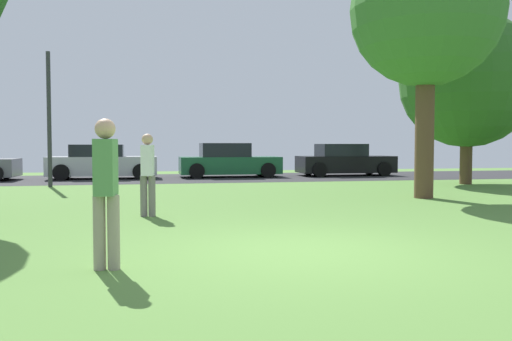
{
  "coord_description": "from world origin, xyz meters",
  "views": [
    {
      "loc": [
        -2.05,
        -6.89,
        1.43
      ],
      "look_at": [
        0.0,
        3.13,
        0.93
      ],
      "focal_mm": 38.01,
      "sensor_mm": 36.0,
      "label": 1
    }
  ],
  "objects_px": {
    "maple_tree_far": "(426,12)",
    "birch_tree_lone": "(467,81)",
    "street_lamp_post": "(49,120)",
    "person_bystander": "(148,171)",
    "parked_car_black": "(344,161)",
    "person_walking": "(106,186)",
    "parked_car_silver": "(102,163)",
    "parked_car_green": "(229,162)"
  },
  "relations": [
    {
      "from": "birch_tree_lone",
      "to": "street_lamp_post",
      "type": "relative_size",
      "value": 1.35
    },
    {
      "from": "birch_tree_lone",
      "to": "street_lamp_post",
      "type": "distance_m",
      "value": 14.55
    },
    {
      "from": "person_bystander",
      "to": "birch_tree_lone",
      "type": "bearing_deg",
      "value": -50.11
    },
    {
      "from": "birch_tree_lone",
      "to": "person_walking",
      "type": "height_order",
      "value": "birch_tree_lone"
    },
    {
      "from": "parked_car_silver",
      "to": "person_bystander",
      "type": "bearing_deg",
      "value": -81.64
    },
    {
      "from": "maple_tree_far",
      "to": "parked_car_silver",
      "type": "distance_m",
      "value": 14.12
    },
    {
      "from": "birch_tree_lone",
      "to": "parked_car_green",
      "type": "distance_m",
      "value": 10.12
    },
    {
      "from": "person_bystander",
      "to": "parked_car_green",
      "type": "distance_m",
      "value": 12.89
    },
    {
      "from": "person_walking",
      "to": "parked_car_black",
      "type": "xyz_separation_m",
      "value": [
        9.32,
        16.94,
        -0.3
      ]
    },
    {
      "from": "street_lamp_post",
      "to": "person_bystander",
      "type": "bearing_deg",
      "value": -68.89
    },
    {
      "from": "parked_car_black",
      "to": "street_lamp_post",
      "type": "distance_m",
      "value": 12.81
    },
    {
      "from": "maple_tree_far",
      "to": "person_bystander",
      "type": "height_order",
      "value": "maple_tree_far"
    },
    {
      "from": "person_walking",
      "to": "parked_car_silver",
      "type": "bearing_deg",
      "value": 13.05
    },
    {
      "from": "person_walking",
      "to": "parked_car_green",
      "type": "distance_m",
      "value": 17.42
    },
    {
      "from": "parked_car_silver",
      "to": "maple_tree_far",
      "type": "bearing_deg",
      "value": -48.03
    },
    {
      "from": "parked_car_green",
      "to": "person_bystander",
      "type": "bearing_deg",
      "value": -105.79
    },
    {
      "from": "birch_tree_lone",
      "to": "maple_tree_far",
      "type": "bearing_deg",
      "value": -132.96
    },
    {
      "from": "birch_tree_lone",
      "to": "parked_car_black",
      "type": "bearing_deg",
      "value": 112.32
    },
    {
      "from": "street_lamp_post",
      "to": "parked_car_silver",
      "type": "bearing_deg",
      "value": 71.5
    },
    {
      "from": "maple_tree_far",
      "to": "birch_tree_lone",
      "type": "bearing_deg",
      "value": 47.04
    },
    {
      "from": "parked_car_black",
      "to": "street_lamp_post",
      "type": "relative_size",
      "value": 0.96
    },
    {
      "from": "person_bystander",
      "to": "parked_car_green",
      "type": "xyz_separation_m",
      "value": [
        3.51,
        12.4,
        -0.23
      ]
    },
    {
      "from": "person_walking",
      "to": "parked_car_silver",
      "type": "xyz_separation_m",
      "value": [
        -1.32,
        16.84,
        -0.3
      ]
    },
    {
      "from": "person_bystander",
      "to": "parked_car_black",
      "type": "height_order",
      "value": "person_bystander"
    },
    {
      "from": "person_bystander",
      "to": "street_lamp_post",
      "type": "distance_m",
      "value": 8.9
    },
    {
      "from": "person_bystander",
      "to": "street_lamp_post",
      "type": "bearing_deg",
      "value": 30.62
    },
    {
      "from": "person_walking",
      "to": "person_bystander",
      "type": "bearing_deg",
      "value": 2.5
    },
    {
      "from": "birch_tree_lone",
      "to": "person_walking",
      "type": "xyz_separation_m",
      "value": [
        -11.7,
        -11.13,
        -2.74
      ]
    },
    {
      "from": "maple_tree_far",
      "to": "parked_car_black",
      "type": "distance_m",
      "value": 11.09
    },
    {
      "from": "person_walking",
      "to": "birch_tree_lone",
      "type": "bearing_deg",
      "value": -37.87
    },
    {
      "from": "birch_tree_lone",
      "to": "parked_car_silver",
      "type": "distance_m",
      "value": 14.54
    },
    {
      "from": "parked_car_silver",
      "to": "parked_car_black",
      "type": "height_order",
      "value": "parked_car_black"
    },
    {
      "from": "person_bystander",
      "to": "parked_car_black",
      "type": "bearing_deg",
      "value": -25.99
    },
    {
      "from": "birch_tree_lone",
      "to": "parked_car_black",
      "type": "xyz_separation_m",
      "value": [
        -2.38,
        5.81,
        -3.03
      ]
    },
    {
      "from": "person_walking",
      "to": "maple_tree_far",
      "type": "bearing_deg",
      "value": -39.85
    },
    {
      "from": "maple_tree_far",
      "to": "person_bystander",
      "type": "bearing_deg",
      "value": -162.52
    },
    {
      "from": "birch_tree_lone",
      "to": "street_lamp_post",
      "type": "xyz_separation_m",
      "value": [
        -14.39,
        1.63,
        -1.44
      ]
    },
    {
      "from": "maple_tree_far",
      "to": "parked_car_silver",
      "type": "xyz_separation_m",
      "value": [
        -9.01,
        10.02,
        -4.24
      ]
    },
    {
      "from": "person_bystander",
      "to": "parked_car_silver",
      "type": "bearing_deg",
      "value": 17.86
    },
    {
      "from": "maple_tree_far",
      "to": "parked_car_black",
      "type": "xyz_separation_m",
      "value": [
        1.63,
        10.12,
        -4.23
      ]
    },
    {
      "from": "maple_tree_far",
      "to": "parked_car_black",
      "type": "height_order",
      "value": "maple_tree_far"
    },
    {
      "from": "person_walking",
      "to": "parked_car_silver",
      "type": "distance_m",
      "value": 16.89
    }
  ]
}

